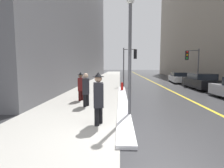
{
  "coord_description": "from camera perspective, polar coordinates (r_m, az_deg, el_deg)",
  "views": [
    {
      "loc": [
        -0.01,
        -4.6,
        1.95
      ],
      "look_at": [
        -0.4,
        4.0,
        1.05
      ],
      "focal_mm": 28.0,
      "sensor_mm": 36.0,
      "label": 1
    }
  ],
  "objects": [
    {
      "name": "pedestrian_in_fedora",
      "position": [
        5.73,
        -4.46,
        -4.05
      ],
      "size": [
        0.39,
        0.57,
        1.75
      ],
      "rotation": [
        0.0,
        0.0,
        -1.43
      ],
      "color": "black",
      "rests_on": "ground"
    },
    {
      "name": "building_facade_right",
      "position": [
        30.52,
        29.54,
        19.29
      ],
      "size": [
        6.0,
        36.0,
        18.75
      ],
      "color": "gray",
      "rests_on": "ground"
    },
    {
      "name": "lamp_post",
      "position": [
        6.67,
        5.88,
        12.4
      ],
      "size": [
        0.28,
        0.28,
        4.46
      ],
      "color": "#515156",
      "rests_on": "ground"
    },
    {
      "name": "parked_car_black",
      "position": [
        16.73,
        27.03,
        0.75
      ],
      "size": [
        1.86,
        4.4,
        1.31
      ],
      "rotation": [
        0.0,
        0.0,
        1.54
      ],
      "color": "black",
      "rests_on": "ground"
    },
    {
      "name": "traffic_light_far",
      "position": [
        18.81,
        24.43,
        7.36
      ],
      "size": [
        1.31,
        0.33,
        3.58
      ],
      "rotation": [
        0.0,
        0.0,
        3.04
      ],
      "color": "#515156",
      "rests_on": "ground"
    },
    {
      "name": "pedestrian_in_glasses",
      "position": [
        8.41,
        -8.5,
        -1.33
      ],
      "size": [
        0.37,
        0.56,
        1.61
      ],
      "rotation": [
        0.0,
        0.0,
        -1.43
      ],
      "color": "black",
      "rests_on": "ground"
    },
    {
      "name": "road_centre_stripe",
      "position": [
        20.1,
        14.1,
        0.22
      ],
      "size": [
        0.16,
        80.0,
        0.0
      ],
      "color": "gold",
      "rests_on": "ground"
    },
    {
      "name": "traffic_light_near",
      "position": [
        17.01,
        6.16,
        8.27
      ],
      "size": [
        1.31,
        0.32,
        3.66
      ],
      "rotation": [
        0.0,
        0.0,
        -0.06
      ],
      "color": "#515156",
      "rests_on": "ground"
    },
    {
      "name": "sidewalk_slab",
      "position": [
        19.79,
        -3.18,
        0.32
      ],
      "size": [
        4.0,
        80.0,
        0.01
      ],
      "color": "#9E9B93",
      "rests_on": "ground"
    },
    {
      "name": "pedestrian_trailing",
      "position": [
        9.85,
        -10.17,
        -0.41
      ],
      "size": [
        0.35,
        0.52,
        1.59
      ],
      "rotation": [
        0.0,
        0.0,
        -1.43
      ],
      "color": "#340C0C",
      "rests_on": "ground"
    },
    {
      "name": "fire_hydrant",
      "position": [
        13.39,
        3.3,
        -0.93
      ],
      "size": [
        0.2,
        0.2,
        0.7
      ],
      "color": "red",
      "rests_on": "ground"
    },
    {
      "name": "ground_plane",
      "position": [
        4.99,
        2.61,
        -17.02
      ],
      "size": [
        160.0,
        160.0,
        0.0
      ],
      "primitive_type": "plane",
      "color": "#2D2D30"
    },
    {
      "name": "building_facade_left",
      "position": [
        26.47,
        -13.71,
        20.75
      ],
      "size": [
        6.0,
        36.0,
        17.56
      ],
      "color": "slate",
      "rests_on": "ground"
    },
    {
      "name": "parked_car_white",
      "position": [
        21.84,
        21.05,
        1.95
      ],
      "size": [
        2.19,
        4.46,
        1.2
      ],
      "rotation": [
        0.0,
        0.0,
        1.47
      ],
      "color": "silver",
      "rests_on": "ground"
    },
    {
      "name": "snow_bank_curb",
      "position": [
        9.79,
        3.52,
        -5.22
      ],
      "size": [
        0.51,
        11.46,
        0.1
      ],
      "color": "white",
      "rests_on": "ground"
    }
  ]
}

